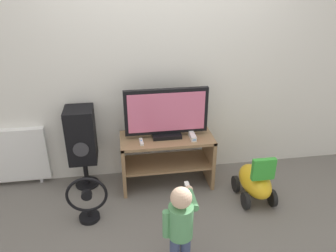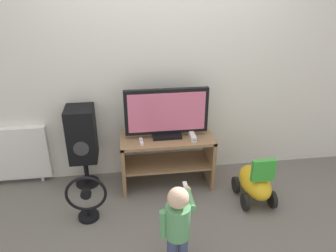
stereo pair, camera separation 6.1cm
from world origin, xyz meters
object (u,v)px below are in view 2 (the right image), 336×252
Objects in this scene: game_console at (192,136)px; ride_on_toy at (255,182)px; child at (178,221)px; floor_fan at (87,200)px; speaker_tower at (82,136)px; radiator at (12,154)px; television at (167,114)px; remote_primary at (141,141)px.

ride_on_toy is (0.59, -0.34, -0.39)m from game_console.
floor_fan is at bearing 139.43° from child.
radiator is (-0.77, 0.13, -0.23)m from speaker_tower.
television is 1.15× the size of child.
child is 1.17m from ride_on_toy.
game_console is 0.53m from remote_primary.
remote_primary is at bearing 35.55° from floor_fan.
radiator is at bearing 170.38° from speaker_tower.
speaker_tower reaches higher than floor_fan.
television reaches higher than radiator.
remote_primary is at bearing 101.38° from child.
game_console is 0.19× the size of speaker_tower.
speaker_tower is (-0.81, 1.21, 0.15)m from child.
television is 0.38m from remote_primary.
floor_fan is 0.85× the size of ride_on_toy.
game_console is 0.23× the size of child.
television is 4.91× the size of game_console.
remote_primary is at bearing -178.63° from game_console.
game_console reaches higher than ride_on_toy.
floor_fan is at bearing -177.94° from ride_on_toy.
floor_fan is at bearing -40.21° from radiator.
floor_fan is (-0.81, -0.49, -0.61)m from television.
speaker_tower reaches higher than game_console.
game_console is 1.94m from radiator.
floor_fan is (0.06, -0.57, -0.38)m from speaker_tower.
television reaches higher than floor_fan.
radiator is (-1.90, 0.30, -0.24)m from game_console.
ride_on_toy is (1.66, 0.06, -0.00)m from floor_fan.
ride_on_toy is 0.72× the size of radiator.
speaker_tower is at bearing 95.83° from floor_fan.
television is 1.55× the size of ride_on_toy.
ride_on_toy is at bearing -30.23° from game_console.
speaker_tower is (-1.13, 0.17, -0.01)m from game_console.
radiator reaches higher than game_console.
remote_primary is at bearing 163.54° from ride_on_toy.
ride_on_toy is at bearing 37.81° from child.
television is 1.72m from radiator.
child reaches higher than floor_fan.
television is at bearing 21.07° from remote_primary.
remote_primary is 0.76m from floor_fan.
child is at bearing -78.62° from remote_primary.
game_console is 0.78m from ride_on_toy.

